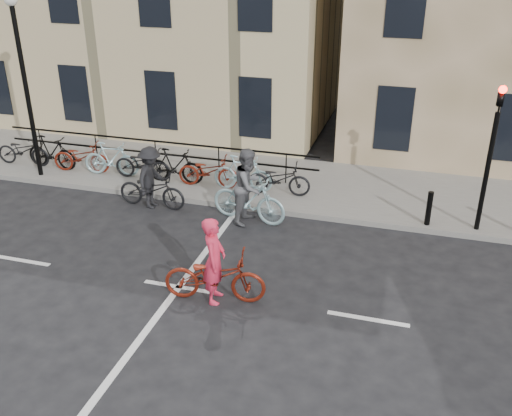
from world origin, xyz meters
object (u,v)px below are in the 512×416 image
(cyclist_pink, at_px, (215,273))
(cyclist_dark, at_px, (151,184))
(cyclist_grey, at_px, (249,193))
(traffic_light, at_px, (493,141))
(lamp_post, at_px, (22,65))

(cyclist_pink, xyz_separation_m, cyclist_dark, (-3.21, 3.74, 0.04))
(cyclist_dark, bearing_deg, cyclist_grey, -90.04)
(cyclist_pink, relative_size, cyclist_dark, 1.10)
(traffic_light, xyz_separation_m, cyclist_grey, (-5.70, -0.89, -1.65))
(lamp_post, bearing_deg, traffic_light, -0.27)
(traffic_light, bearing_deg, cyclist_dark, -174.65)
(lamp_post, height_order, cyclist_dark, lamp_post)
(lamp_post, relative_size, cyclist_dark, 2.68)
(traffic_light, bearing_deg, lamp_post, 179.73)
(cyclist_grey, relative_size, cyclist_dark, 1.08)
(lamp_post, xyz_separation_m, cyclist_pink, (7.40, -4.60, -2.85))
(cyclist_pink, height_order, cyclist_dark, cyclist_pink)
(cyclist_dark, bearing_deg, cyclist_pink, -137.59)
(traffic_light, height_order, cyclist_pink, traffic_light)
(traffic_light, xyz_separation_m, lamp_post, (-12.70, 0.06, 1.04))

